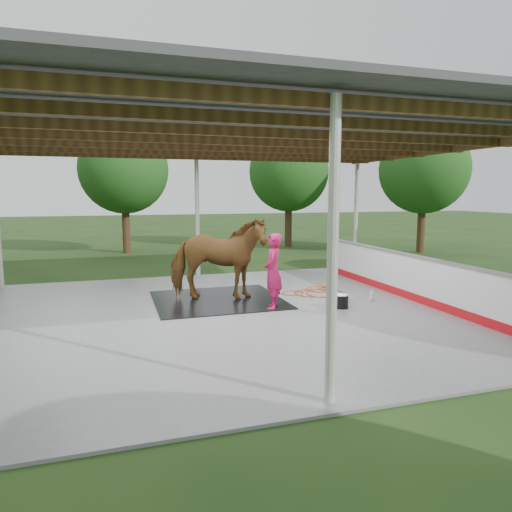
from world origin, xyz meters
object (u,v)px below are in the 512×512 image
object	(u,v)px
horse	(218,259)
dasher_board	(409,278)
handler	(273,271)
wash_bucket	(341,301)

from	to	relation	value
horse	dasher_board	bearing A→B (deg)	-87.32
horse	handler	world-z (taller)	horse
handler	horse	bearing A→B (deg)	-115.16
dasher_board	wash_bucket	size ratio (longest dim) A/B	23.37
horse	wash_bucket	xyz separation A→B (m)	(2.60, -1.63, -0.90)
dasher_board	horse	world-z (taller)	horse
handler	wash_bucket	distance (m)	1.77
dasher_board	wash_bucket	world-z (taller)	dasher_board
dasher_board	horse	bearing A→B (deg)	164.85
dasher_board	wash_bucket	distance (m)	2.19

